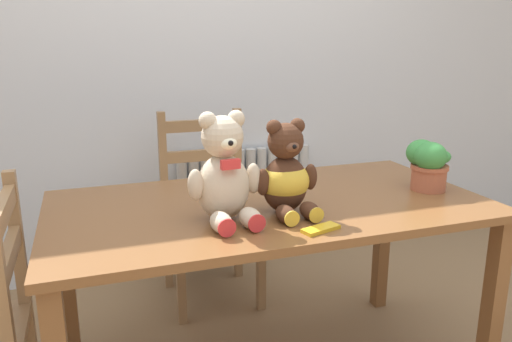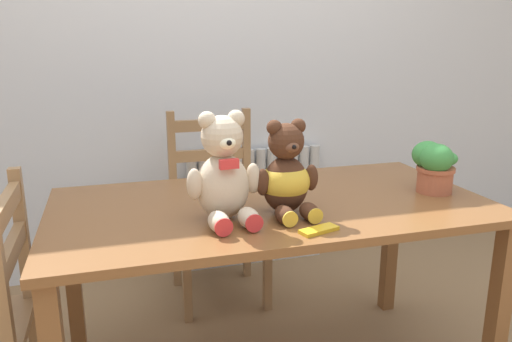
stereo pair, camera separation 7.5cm
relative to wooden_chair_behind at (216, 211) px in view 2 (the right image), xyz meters
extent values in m
cube|color=silver|center=(0.05, 0.40, 0.83)|extent=(8.00, 0.04, 2.60)
cylinder|color=beige|center=(-0.07, 0.33, -0.11)|extent=(0.06, 0.06, 0.71)
cylinder|color=beige|center=(0.00, 0.33, -0.11)|extent=(0.06, 0.06, 0.71)
cylinder|color=beige|center=(0.07, 0.33, -0.11)|extent=(0.06, 0.06, 0.71)
cylinder|color=beige|center=(0.14, 0.33, -0.11)|extent=(0.06, 0.06, 0.71)
cylinder|color=beige|center=(0.21, 0.33, -0.11)|extent=(0.06, 0.06, 0.71)
cylinder|color=beige|center=(0.28, 0.33, -0.11)|extent=(0.06, 0.06, 0.71)
cylinder|color=beige|center=(0.35, 0.33, -0.11)|extent=(0.06, 0.06, 0.71)
cylinder|color=beige|center=(0.42, 0.33, -0.11)|extent=(0.06, 0.06, 0.71)
cylinder|color=beige|center=(0.49, 0.33, -0.11)|extent=(0.06, 0.06, 0.71)
cylinder|color=beige|center=(0.56, 0.33, -0.11)|extent=(0.06, 0.06, 0.71)
cylinder|color=beige|center=(0.63, 0.33, -0.11)|extent=(0.06, 0.06, 0.71)
cylinder|color=beige|center=(0.70, 0.33, -0.11)|extent=(0.06, 0.06, 0.71)
cube|color=beige|center=(0.31, 0.33, -0.45)|extent=(0.84, 0.10, 0.04)
cube|color=brown|center=(0.05, -0.78, 0.28)|extent=(1.60, 0.83, 0.03)
cube|color=brown|center=(0.80, -1.15, -0.10)|extent=(0.06, 0.06, 0.73)
cube|color=brown|center=(-0.70, -0.41, -0.10)|extent=(0.06, 0.06, 0.73)
cube|color=brown|center=(0.80, -0.41, -0.10)|extent=(0.06, 0.06, 0.73)
cube|color=#997047|center=(0.00, -0.05, -0.04)|extent=(0.45, 0.43, 0.03)
cube|color=#997047|center=(0.20, -0.25, -0.26)|extent=(0.04, 0.04, 0.41)
cube|color=#997047|center=(-0.20, -0.25, -0.26)|extent=(0.04, 0.04, 0.41)
cube|color=#997047|center=(0.20, 0.14, 0.02)|extent=(0.04, 0.04, 0.98)
cube|color=#997047|center=(-0.20, 0.14, 0.02)|extent=(0.04, 0.04, 0.98)
cube|color=#997047|center=(0.00, 0.14, 0.44)|extent=(0.37, 0.03, 0.06)
cube|color=#997047|center=(0.00, 0.14, 0.27)|extent=(0.37, 0.03, 0.06)
cube|color=#997047|center=(-0.83, -0.64, -0.01)|extent=(0.04, 0.04, 0.92)
cube|color=#997047|center=(-0.83, -0.85, 0.38)|extent=(0.03, 0.37, 0.06)
cube|color=#997047|center=(-0.83, -0.85, 0.24)|extent=(0.03, 0.37, 0.06)
ellipsoid|color=beige|center=(-0.16, -0.90, 0.40)|extent=(0.19, 0.16, 0.22)
sphere|color=beige|center=(-0.16, -0.90, 0.57)|extent=(0.14, 0.14, 0.14)
sphere|color=beige|center=(-0.11, -0.90, 0.63)|extent=(0.06, 0.06, 0.06)
sphere|color=beige|center=(-0.21, -0.90, 0.63)|extent=(0.06, 0.06, 0.06)
ellipsoid|color=white|center=(-0.16, -0.95, 0.56)|extent=(0.06, 0.06, 0.04)
sphere|color=black|center=(-0.16, -0.98, 0.56)|extent=(0.02, 0.02, 0.02)
ellipsoid|color=beige|center=(-0.06, -0.91, 0.43)|extent=(0.06, 0.06, 0.10)
ellipsoid|color=beige|center=(-0.26, -0.93, 0.43)|extent=(0.06, 0.06, 0.10)
ellipsoid|color=beige|center=(-0.11, -1.01, 0.33)|extent=(0.07, 0.11, 0.07)
cylinder|color=red|center=(-0.10, -1.06, 0.33)|extent=(0.06, 0.01, 0.06)
ellipsoid|color=beige|center=(-0.20, -1.02, 0.33)|extent=(0.07, 0.11, 0.07)
cylinder|color=red|center=(-0.20, -1.07, 0.33)|extent=(0.06, 0.01, 0.06)
cube|color=red|center=(-0.16, -0.97, 0.50)|extent=(0.06, 0.02, 0.03)
ellipsoid|color=#472819|center=(0.06, -0.90, 0.39)|extent=(0.17, 0.14, 0.20)
sphere|color=#472819|center=(0.06, -0.90, 0.54)|extent=(0.12, 0.12, 0.12)
sphere|color=#472819|center=(0.10, -0.90, 0.59)|extent=(0.05, 0.05, 0.05)
sphere|color=#472819|center=(0.01, -0.90, 0.59)|extent=(0.05, 0.05, 0.05)
ellipsoid|color=brown|center=(0.06, -0.95, 0.53)|extent=(0.05, 0.05, 0.04)
sphere|color=black|center=(0.06, -0.97, 0.54)|extent=(0.02, 0.02, 0.02)
ellipsoid|color=#472819|center=(0.15, -0.91, 0.41)|extent=(0.05, 0.05, 0.09)
ellipsoid|color=#472819|center=(-0.03, -0.92, 0.41)|extent=(0.05, 0.05, 0.09)
ellipsoid|color=#472819|center=(0.11, -1.00, 0.32)|extent=(0.06, 0.10, 0.06)
cylinder|color=gold|center=(0.11, -1.05, 0.32)|extent=(0.05, 0.01, 0.05)
ellipsoid|color=#472819|center=(0.02, -1.00, 0.32)|extent=(0.06, 0.10, 0.06)
cylinder|color=gold|center=(0.02, -1.05, 0.32)|extent=(0.05, 0.01, 0.05)
ellipsoid|color=gold|center=(0.06, -0.90, 0.40)|extent=(0.18, 0.16, 0.14)
cylinder|color=#B25B3D|center=(0.70, -0.84, 0.34)|extent=(0.14, 0.14, 0.10)
cylinder|color=#B25B3D|center=(0.70, -0.84, 0.39)|extent=(0.15, 0.15, 0.02)
ellipsoid|color=#3D8E42|center=(0.74, -0.85, 0.43)|extent=(0.09, 0.08, 0.06)
ellipsoid|color=#3D8E42|center=(0.68, -0.81, 0.44)|extent=(0.12, 0.11, 0.11)
ellipsoid|color=#3D8E42|center=(0.68, -0.86, 0.43)|extent=(0.13, 0.12, 0.11)
cube|color=gold|center=(0.10, -1.11, 0.30)|extent=(0.14, 0.08, 0.01)
camera|label=1|loc=(-0.58, -2.43, 0.87)|focal=35.00mm
camera|label=2|loc=(-0.51, -2.45, 0.87)|focal=35.00mm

